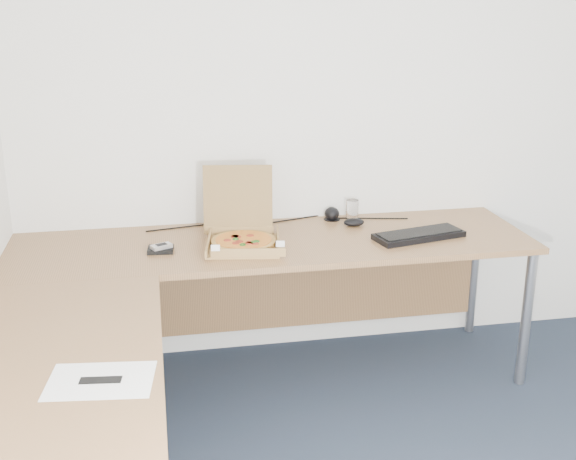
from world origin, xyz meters
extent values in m
cube|color=olive|center=(-0.50, 1.40, 0.71)|extent=(2.50, 0.70, 0.03)
cube|color=olive|center=(-1.40, 0.30, 0.71)|extent=(0.70, 1.50, 0.03)
cylinder|color=gray|center=(0.70, 1.70, 0.35)|extent=(0.05, 0.05, 0.70)
cube|color=#A37C46|center=(-0.65, 1.34, 0.73)|extent=(0.34, 0.34, 0.01)
cube|color=#A37C46|center=(-0.65, 1.53, 0.91)|extent=(0.34, 0.07, 0.33)
cylinder|color=gold|center=(-0.65, 1.34, 0.75)|extent=(0.30, 0.30, 0.02)
cylinder|color=#BF421F|center=(-0.65, 1.34, 0.77)|extent=(0.26, 0.26, 0.00)
cylinder|color=silver|center=(-0.04, 1.63, 0.79)|extent=(0.06, 0.06, 0.11)
cube|color=black|center=(0.20, 1.31, 0.74)|extent=(0.47, 0.25, 0.03)
ellipsoid|color=black|center=(-0.05, 1.55, 0.75)|extent=(0.12, 0.09, 0.04)
cube|color=black|center=(-1.04, 1.35, 0.74)|extent=(0.12, 0.11, 0.02)
cube|color=#B2B5BA|center=(-1.03, 1.34, 0.76)|extent=(0.11, 0.08, 0.02)
cube|color=white|center=(-1.24, 0.20, 0.73)|extent=(0.35, 0.26, 0.00)
ellipsoid|color=black|center=(-0.14, 1.68, 0.77)|extent=(0.09, 0.09, 0.07)
camera|label=1|loc=(-1.04, -1.83, 1.86)|focal=44.98mm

